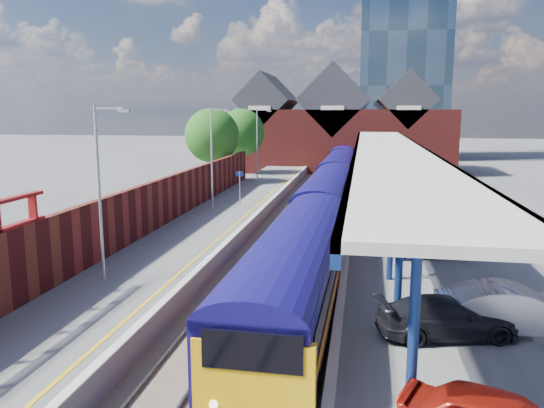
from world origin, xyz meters
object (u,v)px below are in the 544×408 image
(train, at_px, (334,181))
(parked_car_blue, at_px, (433,242))
(lamp_post_c, at_px, (214,152))
(platform_sign, at_px, (240,182))
(lamp_post_b, at_px, (102,183))
(lamp_post_d, at_px, (258,140))
(parked_car_silver, at_px, (513,309))
(parked_car_dark, at_px, (447,317))

(train, xyz_separation_m, parked_car_blue, (5.71, -18.06, -0.49))
(lamp_post_c, relative_size, platform_sign, 2.80)
(train, relative_size, lamp_post_c, 9.42)
(lamp_post_b, bearing_deg, platform_sign, 85.67)
(lamp_post_c, relative_size, parked_car_blue, 1.54)
(lamp_post_c, bearing_deg, platform_sign, 55.74)
(lamp_post_d, relative_size, parked_car_silver, 1.53)
(train, distance_m, lamp_post_c, 11.71)
(parked_car_silver, bearing_deg, parked_car_blue, 3.26)
(lamp_post_b, height_order, parked_car_dark, lamp_post_b)
(lamp_post_c, distance_m, parked_car_dark, 23.51)
(lamp_post_b, height_order, parked_car_silver, lamp_post_b)
(train, relative_size, lamp_post_d, 9.42)
(parked_car_silver, xyz_separation_m, parked_car_dark, (-2.05, -0.67, -0.14))
(lamp_post_b, height_order, lamp_post_c, same)
(platform_sign, distance_m, parked_car_blue, 17.05)
(lamp_post_d, bearing_deg, parked_car_dark, -70.12)
(train, bearing_deg, lamp_post_b, -107.99)
(parked_car_dark, relative_size, parked_car_blue, 0.93)
(lamp_post_b, distance_m, parked_car_dark, 13.68)
(lamp_post_c, height_order, parked_car_blue, lamp_post_c)
(parked_car_silver, height_order, parked_car_blue, parked_car_silver)
(lamp_post_b, relative_size, parked_car_silver, 1.53)
(parked_car_dark, bearing_deg, parked_car_blue, -17.36)
(lamp_post_b, xyz_separation_m, lamp_post_c, (0.00, 16.00, 0.00))
(parked_car_dark, bearing_deg, platform_sign, 15.26)
(platform_sign, xyz_separation_m, parked_car_blue, (12.20, -11.86, -1.06))
(lamp_post_d, bearing_deg, platform_sign, -84.44)
(lamp_post_c, relative_size, lamp_post_d, 1.00)
(train, height_order, parked_car_dark, train)
(lamp_post_b, xyz_separation_m, parked_car_blue, (13.56, 6.14, -3.36))
(lamp_post_d, xyz_separation_m, parked_car_dark, (12.81, -35.42, -3.38))
(platform_sign, bearing_deg, parked_car_dark, -61.88)
(lamp_post_c, distance_m, lamp_post_d, 16.00)
(platform_sign, height_order, parked_car_blue, platform_sign)
(platform_sign, xyz_separation_m, parked_car_dark, (11.45, -21.42, -1.08))
(train, bearing_deg, parked_car_dark, -79.83)
(parked_car_dark, height_order, parked_car_blue, parked_car_blue)
(train, bearing_deg, parked_car_blue, -72.47)
(train, distance_m, parked_car_dark, 28.06)
(lamp_post_d, height_order, platform_sign, lamp_post_d)
(train, xyz_separation_m, lamp_post_c, (-7.86, -8.20, 2.87))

